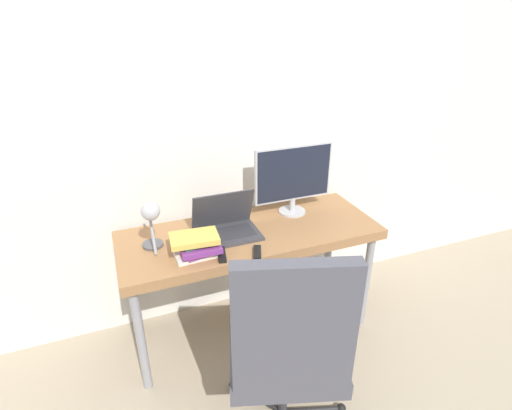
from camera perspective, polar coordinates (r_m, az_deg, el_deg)
name	(u,v)px	position (r m, az deg, el deg)	size (l,w,h in m)	color
ground_plane	(268,358)	(2.63, 1.70, -20.95)	(12.00, 12.00, 0.00)	tan
wall_back	(229,125)	(2.49, -3.85, 11.40)	(8.00, 0.05, 2.60)	silver
desk	(250,241)	(2.42, -0.80, -5.17)	(1.55, 0.59, 0.74)	#996B42
laptop	(226,226)	(2.34, -4.30, -3.00)	(0.37, 0.26, 0.26)	#38383D
monitor	(293,176)	(2.52, 5.36, 4.08)	(0.52, 0.17, 0.45)	#B7B7BC
desk_lamp	(151,218)	(2.12, -14.78, -1.85)	(0.11, 0.23, 0.32)	#4C4C51
office_chair	(288,346)	(1.88, 4.66, -19.45)	(0.65, 0.65, 1.10)	black
book_stack	(197,245)	(2.15, -8.38, -5.63)	(0.27, 0.20, 0.12)	silver
tv_remote	(257,253)	(2.16, 0.18, -6.83)	(0.08, 0.14, 0.02)	black
media_remote	(222,255)	(2.15, -4.90, -7.07)	(0.07, 0.14, 0.02)	black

